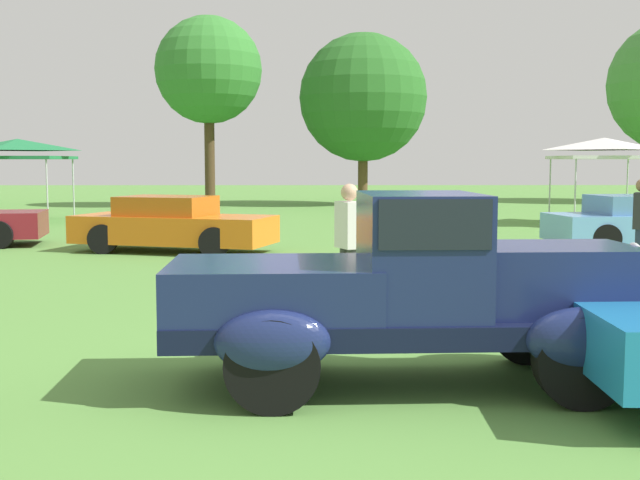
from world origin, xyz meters
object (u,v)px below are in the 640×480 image
show_car_skyblue (639,223)px  spectator_by_row (349,244)px  show_car_orange (172,225)px  feature_pickup_truck (411,289)px  canopy_tent_left_field (18,148)px  canopy_tent_center_field (604,147)px

show_car_skyblue → spectator_by_row: bearing=-132.1°
show_car_orange → spectator_by_row: size_ratio=2.73×
feature_pickup_truck → canopy_tent_left_field: (-10.49, 19.34, 1.56)m
feature_pickup_truck → show_car_skyblue: size_ratio=1.02×
spectator_by_row → show_car_orange: bearing=116.4°
feature_pickup_truck → canopy_tent_left_field: canopy_tent_left_field is taller
show_car_skyblue → spectator_by_row: (-6.87, -7.61, 0.31)m
feature_pickup_truck → show_car_skyblue: feature_pickup_truck is taller
spectator_by_row → canopy_tent_left_field: bearing=122.3°
canopy_tent_left_field → feature_pickup_truck: bearing=-61.5°
canopy_tent_left_field → spectator_by_row: bearing=-57.7°
show_car_skyblue → spectator_by_row: size_ratio=2.48×
show_car_skyblue → spectator_by_row: 10.25m
canopy_tent_center_field → canopy_tent_left_field: bearing=175.9°
spectator_by_row → canopy_tent_left_field: (-10.10, 16.00, 1.51)m
canopy_tent_center_field → show_car_skyblue: bearing=-103.7°
show_car_skyblue → canopy_tent_center_field: canopy_tent_center_field is taller
spectator_by_row → canopy_tent_left_field: canopy_tent_left_field is taller
canopy_tent_left_field → canopy_tent_center_field: bearing=-4.1°
canopy_tent_left_field → canopy_tent_center_field: 18.73m
spectator_by_row → canopy_tent_left_field: 18.98m
spectator_by_row → canopy_tent_center_field: 17.04m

